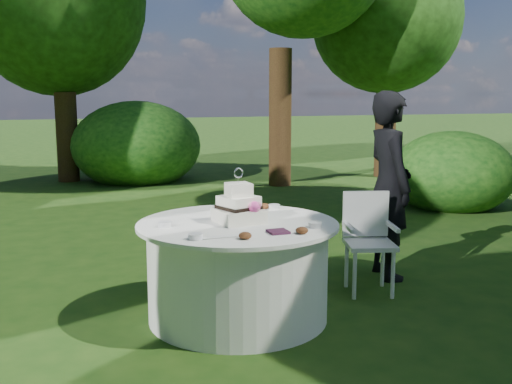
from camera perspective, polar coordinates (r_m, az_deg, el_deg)
ground at (r=4.85m, az=-1.71°, el=-11.83°), size 80.00×80.00×0.00m
napkins at (r=4.28m, az=2.12°, el=-3.79°), size 0.14×0.14×0.02m
feather_plume at (r=4.15m, az=-3.74°, el=-4.29°), size 0.48×0.07×0.01m
guest at (r=5.83m, az=12.54°, el=0.61°), size 0.51×0.70×1.78m
table at (r=4.73m, az=-1.73°, el=-7.44°), size 1.56×1.56×0.77m
cake at (r=4.62m, az=-1.62°, el=-1.51°), size 0.38×0.38×0.43m
chair at (r=5.44m, az=10.62°, el=-3.95°), size 0.51×0.51×0.89m
votives at (r=4.54m, az=-1.58°, el=-2.89°), size 1.15×0.94×0.04m
petal_cups at (r=4.50m, az=1.38°, el=-2.94°), size 0.59×1.07×0.05m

